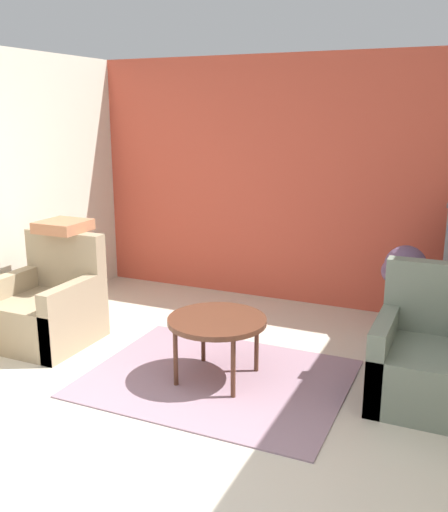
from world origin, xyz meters
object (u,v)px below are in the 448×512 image
(armchair_left, at_px, (48,310))
(armchair_right, at_px, (434,362))
(coffee_table, at_px, (217,323))
(potted_plant, at_px, (404,277))

(armchair_left, distance_m, armchair_right, 3.27)
(coffee_table, bearing_deg, potted_plant, 52.25)
(armchair_left, xyz_separation_m, potted_plant, (2.89, 1.45, 0.26))
(potted_plant, bearing_deg, coffee_table, -127.75)
(armchair_right, relative_size, potted_plant, 1.12)
(coffee_table, relative_size, armchair_left, 0.79)
(coffee_table, bearing_deg, armchair_right, 11.50)
(armchair_left, relative_size, potted_plant, 1.12)
(coffee_table, xyz_separation_m, potted_plant, (1.18, 1.52, 0.10))
(armchair_left, height_order, potted_plant, armchair_left)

